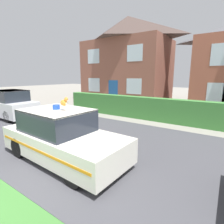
# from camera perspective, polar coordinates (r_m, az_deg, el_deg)

# --- Properties ---
(road_strip) EXTENTS (28.00, 6.48, 0.01)m
(road_strip) POSITION_cam_1_polar(r_m,az_deg,el_deg) (6.62, -3.07, -10.17)
(road_strip) COLOR #424247
(road_strip) RESTS_ON ground
(garden_hedge) EXTENTS (11.50, 0.57, 1.28)m
(garden_hedge) POSITION_cam_1_polar(r_m,az_deg,el_deg) (10.27, 11.34, 1.17)
(garden_hedge) COLOR #3D7F38
(garden_hedge) RESTS_ON ground
(police_car) EXTENTS (4.09, 1.84, 1.63)m
(police_car) POSITION_cam_1_polar(r_m,az_deg,el_deg) (5.43, -16.04, -7.64)
(police_car) COLOR black
(police_car) RESTS_ON road_strip
(cat) EXTENTS (0.31, 0.18, 0.26)m
(cat) POSITION_cam_1_polar(r_m,az_deg,el_deg) (5.07, -15.29, 3.12)
(cat) COLOR orange
(cat) RESTS_ON police_car
(neighbour_car_far) EXTENTS (4.16, 1.61, 1.65)m
(neighbour_car_far) POSITION_cam_1_polar(r_m,az_deg,el_deg) (12.19, -30.61, 2.02)
(neighbour_car_far) COLOR black
(neighbour_car_far) RESTS_ON road_strip
(house_left) EXTENTS (8.32, 5.46, 8.10)m
(house_left) POSITION_cam_1_polar(r_m,az_deg,el_deg) (18.29, 4.95, 16.83)
(house_left) COLOR brown
(house_left) RESTS_ON ground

